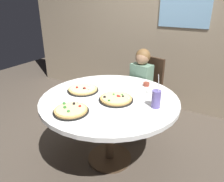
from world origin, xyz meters
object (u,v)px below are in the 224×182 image
Objects in this scene: chair_wooden at (145,88)px; soda_cup at (156,99)px; pizza_pepperoni at (71,110)px; pizza_cheese at (83,89)px; plate_small at (154,91)px; dining_table at (109,105)px; pizza_veggie at (116,99)px; sauce_bowl at (146,84)px; diner_child at (137,96)px.

chair_wooden is 3.09× the size of soda_cup.
pizza_pepperoni is 1.00× the size of soda_cup.
pizza_cheese reaches higher than plate_small.
soda_cup is (0.59, 0.45, 0.06)m from pizza_pepperoni.
soda_cup is at bearing -62.88° from chair_wooden.
soda_cup reaches higher than dining_table.
soda_cup is (0.37, 0.06, 0.06)m from pizza_veggie.
dining_table is 4.14× the size of pizza_cheese.
pizza_veggie reaches higher than dining_table.
chair_wooden is 13.57× the size of sauce_bowl.
pizza_veggie is at bearing -2.80° from pizza_cheese.
diner_child reaches higher than chair_wooden.
plate_small is at bearing -45.52° from diner_child.
dining_table is 4.10× the size of pizza_veggie.
sauce_bowl reaches higher than plate_small.
chair_wooden reaches higher than plate_small.
sauce_bowl is (0.52, 0.47, 0.00)m from pizza_cheese.
pizza_cheese is (-0.41, 0.02, 0.00)m from pizza_veggie.
pizza_pepperoni reaches higher than dining_table.
diner_child is 3.52× the size of pizza_pepperoni.
plate_small is at bearing 111.66° from soda_cup.
pizza_veggie is 1.83× the size of plate_small.
soda_cup is at bearing 37.46° from pizza_pepperoni.
plate_small reaches higher than dining_table.
plate_small is at bearing 57.56° from pizza_veggie.
pizza_cheese reaches higher than dining_table.
pizza_veggie is 0.38m from soda_cup.
sauce_bowl is (0.17, -0.42, 0.24)m from chair_wooden.
sauce_bowl is at bearing 77.69° from pizza_veggie.
dining_table is at bearing 164.44° from pizza_veggie.
pizza_veggie is 0.45m from plate_small.
soda_cup reaches higher than sauce_bowl.
pizza_cheese and pizza_pepperoni have the same top height.
sauce_bowl is at bearing -49.16° from diner_child.
diner_child reaches higher than sauce_bowl.
pizza_veggie is at bearing -85.82° from chair_wooden.
plate_small is (0.33, 0.36, 0.09)m from dining_table.
diner_child reaches higher than soda_cup.
pizza_pepperoni is (-0.22, -0.40, 0.00)m from pizza_veggie.
soda_cup is at bearing 8.68° from pizza_veggie.
pizza_pepperoni is at bearing -64.86° from pizza_cheese.
dining_table is at bearing 0.76° from pizza_cheese.
pizza_veggie is 0.45m from pizza_pepperoni.
soda_cup reaches higher than chair_wooden.
soda_cup reaches higher than pizza_veggie.
pizza_pepperoni reaches higher than plate_small.
chair_wooden is at bearing 68.90° from pizza_cheese.
diner_child is 0.43m from sauce_bowl.
pizza_veggie is 0.50m from sauce_bowl.
plate_small is (0.31, -0.53, 0.22)m from chair_wooden.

